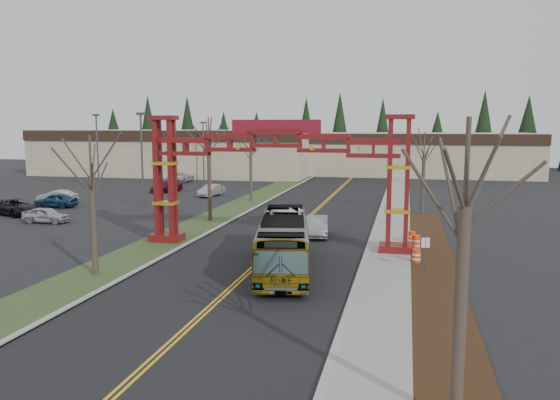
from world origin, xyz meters
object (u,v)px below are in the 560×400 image
(gateway_arch, at_px, (276,159))
(retail_building_east, at_px, (416,153))
(parked_car_mid_b, at_px, (55,200))
(bare_tree_median_near, at_px, (91,177))
(silver_sedan, at_px, (317,226))
(bare_tree_median_mid, at_px, (209,145))
(light_pole_far, at_px, (203,147))
(parked_car_near_a, at_px, (46,215))
(parked_car_far_b, at_px, (181,177))
(parked_car_mid_a, at_px, (166,187))
(bare_tree_right_near, at_px, (465,208))
(bare_tree_right_far, at_px, (424,156))
(light_pole_near, at_px, (142,153))
(barrel_north, at_px, (412,238))
(street_sign, at_px, (425,248))
(parked_car_near_c, at_px, (15,207))
(parked_car_far_a, at_px, (211,190))
(light_pole_mid, at_px, (97,146))
(barrel_south, at_px, (416,256))
(bare_tree_median_far, at_px, (251,151))
(retail_building_west, at_px, (182,152))
(parked_car_near_b, at_px, (57,197))
(transit_bus, at_px, (283,243))

(gateway_arch, relative_size, retail_building_east, 0.48)
(parked_car_mid_b, height_order, bare_tree_median_near, bare_tree_median_near)
(silver_sedan, xyz_separation_m, bare_tree_median_mid, (-10.09, 4.28, 5.88))
(gateway_arch, bearing_deg, light_pole_far, 116.99)
(parked_car_near_a, bearing_deg, parked_car_far_b, 1.98)
(parked_car_mid_a, bearing_deg, bare_tree_right_near, -39.01)
(parked_car_mid_b, height_order, bare_tree_right_far, bare_tree_right_far)
(retail_building_east, xyz_separation_m, parked_car_far_b, (-33.77, -22.82, -2.75))
(parked_car_near_a, distance_m, light_pole_near, 12.04)
(silver_sedan, distance_m, barrel_north, 7.06)
(light_pole_far, relative_size, barrel_north, 9.42)
(parked_car_mid_b, bearing_deg, street_sign, 58.85)
(silver_sedan, relative_size, parked_car_mid_a, 0.96)
(parked_car_mid_b, height_order, bare_tree_median_mid, bare_tree_median_mid)
(parked_car_near_a, bearing_deg, parked_car_near_c, 59.02)
(parked_car_far_a, xyz_separation_m, light_pole_mid, (-17.44, 4.55, 4.94))
(barrel_south, xyz_separation_m, barrel_north, (-0.24, 5.47, 0.01))
(parked_car_near_c, distance_m, bare_tree_median_far, 23.72)
(bare_tree_median_far, distance_m, light_pole_far, 23.80)
(silver_sedan, xyz_separation_m, street_sign, (7.55, -9.05, 0.73))
(gateway_arch, xyz_separation_m, bare_tree_right_near, (10.00, -20.63, 0.09))
(parked_car_far_a, bearing_deg, parked_car_mid_b, -125.44)
(parked_car_mid_b, relative_size, bare_tree_median_far, 0.57)
(bare_tree_right_far, xyz_separation_m, light_pole_near, (-27.56, -0.93, 0.00))
(retail_building_west, distance_m, parked_car_mid_a, 28.26)
(gateway_arch, bearing_deg, bare_tree_right_near, -64.14)
(parked_car_mid_b, xyz_separation_m, bare_tree_right_far, (36.05, 3.33, 4.78))
(bare_tree_median_mid, distance_m, light_pole_near, 11.56)
(parked_car_far_b, relative_size, barrel_north, 5.85)
(light_pole_far, bearing_deg, parked_car_near_b, -104.39)
(retail_building_east, xyz_separation_m, parked_car_near_b, (-37.75, -46.49, -2.81))
(transit_bus, relative_size, bare_tree_right_far, 1.50)
(transit_bus, height_order, bare_tree_right_far, bare_tree_right_far)
(parked_car_near_c, relative_size, bare_tree_right_far, 0.71)
(transit_bus, xyz_separation_m, bare_tree_right_far, (8.20, 21.76, 3.91))
(gateway_arch, bearing_deg, barrel_north, 18.30)
(transit_bus, bearing_deg, light_pole_mid, 121.97)
(retail_building_west, relative_size, barrel_south, 49.98)
(bare_tree_median_far, height_order, light_pole_mid, light_pole_mid)
(parked_car_near_c, bearing_deg, light_pole_far, 9.70)
(parked_car_near_b, height_order, light_pole_near, light_pole_near)
(bare_tree_median_far, xyz_separation_m, bare_tree_right_far, (18.00, -5.44, -0.02))
(parked_car_near_b, distance_m, bare_tree_right_near, 52.50)
(bare_tree_median_far, xyz_separation_m, barrel_north, (16.98, -18.56, -5.06))
(parked_car_near_b, distance_m, parked_car_far_a, 16.78)
(bare_tree_median_near, distance_m, light_pole_near, 26.14)
(retail_building_west, distance_m, parked_car_mid_b, 41.49)
(bare_tree_median_far, relative_size, light_pole_near, 0.80)
(silver_sedan, distance_m, parked_car_far_a, 25.84)
(retail_building_east, relative_size, bare_tree_right_far, 4.97)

